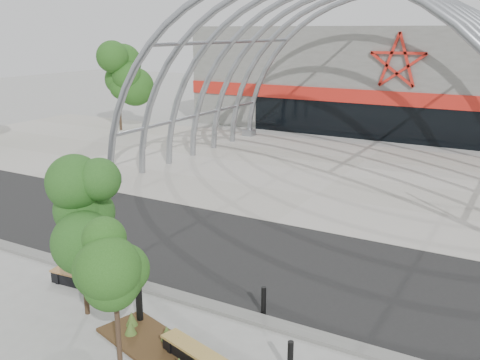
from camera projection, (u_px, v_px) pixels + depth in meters
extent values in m
plane|color=gray|center=(176.00, 292.00, 16.35)|extent=(140.00, 140.00, 0.00)
cube|color=black|center=(233.00, 252.00, 19.28)|extent=(140.00, 7.00, 0.02)
cube|color=#AAA599|center=(343.00, 176.00, 29.32)|extent=(60.00, 17.00, 0.04)
cube|color=#63635E|center=(171.00, 294.00, 16.12)|extent=(60.00, 0.50, 0.12)
cube|color=slate|center=(419.00, 77.00, 43.30)|extent=(34.00, 15.00, 8.00)
cube|color=black|center=(394.00, 124.00, 37.80)|extent=(22.00, 0.25, 2.60)
cube|color=red|center=(396.00, 99.00, 37.31)|extent=(34.00, 0.30, 1.00)
torus|color=gray|center=(286.00, 216.00, 23.04)|extent=(20.36, 0.36, 20.36)
torus|color=gray|center=(308.00, 200.00, 25.14)|extent=(20.36, 0.36, 20.36)
torus|color=gray|center=(327.00, 187.00, 27.23)|extent=(20.36, 0.36, 20.36)
torus|color=gray|center=(343.00, 176.00, 29.32)|extent=(20.36, 0.36, 20.36)
torus|color=gray|center=(357.00, 166.00, 31.41)|extent=(20.36, 0.36, 20.36)
torus|color=gray|center=(370.00, 158.00, 33.51)|extent=(20.36, 0.36, 20.36)
torus|color=gray|center=(381.00, 150.00, 35.60)|extent=(20.36, 0.36, 20.36)
cylinder|color=gray|center=(232.00, 42.00, 30.76)|extent=(0.20, 15.00, 0.20)
cylinder|color=gray|center=(196.00, 116.00, 33.21)|extent=(0.20, 15.00, 0.20)
cube|color=gray|center=(111.00, 179.00, 27.73)|extent=(0.80, 0.80, 0.50)
cube|color=gray|center=(249.00, 133.00, 40.28)|extent=(0.80, 0.80, 0.50)
cube|color=#372B17|center=(168.00, 355.00, 13.13)|extent=(4.76, 2.64, 0.09)
cone|color=#4B6929|center=(130.00, 327.00, 13.92)|extent=(0.32, 0.32, 0.39)
cone|color=#4B6929|center=(179.00, 344.00, 13.18)|extent=(0.32, 0.32, 0.39)
cone|color=#4B6929|center=(167.00, 333.00, 13.66)|extent=(0.32, 0.32, 0.39)
cone|color=#4B6929|center=(132.00, 318.00, 14.34)|extent=(0.32, 0.32, 0.39)
cylinder|color=black|center=(85.00, 278.00, 14.85)|extent=(0.14, 0.14, 2.19)
ellipsoid|color=#1B4417|center=(79.00, 210.00, 14.30)|extent=(1.88, 1.88, 2.39)
cylinder|color=#312419|center=(118.00, 333.00, 12.50)|extent=(0.12, 0.12, 1.85)
ellipsoid|color=#1D4814|center=(114.00, 267.00, 12.05)|extent=(1.53, 1.53, 2.01)
cube|color=black|center=(79.00, 281.00, 16.71)|extent=(2.00, 0.53, 0.34)
cube|color=black|center=(61.00, 276.00, 17.01)|extent=(0.15, 0.44, 0.39)
cube|color=black|center=(98.00, 285.00, 16.40)|extent=(0.15, 0.44, 0.39)
cube|color=#9B6133|center=(79.00, 275.00, 16.65)|extent=(2.05, 0.60, 0.06)
cube|color=black|center=(197.00, 359.00, 12.74)|extent=(2.17, 0.95, 0.36)
cube|color=black|center=(176.00, 345.00, 13.27)|extent=(0.25, 0.49, 0.43)
cube|color=olive|center=(197.00, 350.00, 12.67)|extent=(2.24, 1.04, 0.06)
cylinder|color=black|center=(91.00, 266.00, 16.97)|extent=(0.17, 0.17, 1.06)
cylinder|color=black|center=(95.00, 273.00, 16.44)|extent=(0.18, 0.18, 1.10)
cylinder|color=black|center=(139.00, 304.00, 14.54)|extent=(0.18, 0.18, 1.14)
cylinder|color=black|center=(264.00, 301.00, 14.95)|extent=(0.14, 0.14, 0.86)
cylinder|color=black|center=(290.00, 358.00, 12.33)|extent=(0.14, 0.14, 0.88)
cylinder|color=black|center=(120.00, 110.00, 42.14)|extent=(0.20, 0.20, 3.30)
ellipsoid|color=#1C4C14|center=(117.00, 71.00, 41.32)|extent=(3.00, 3.00, 3.60)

